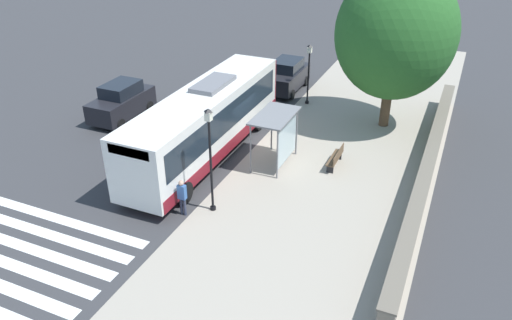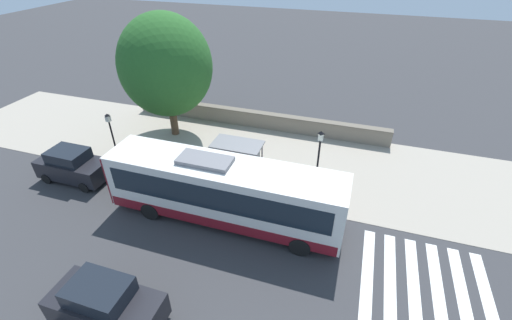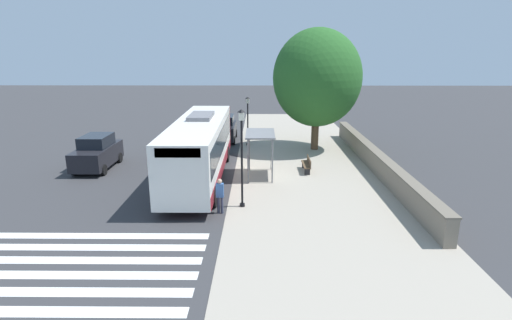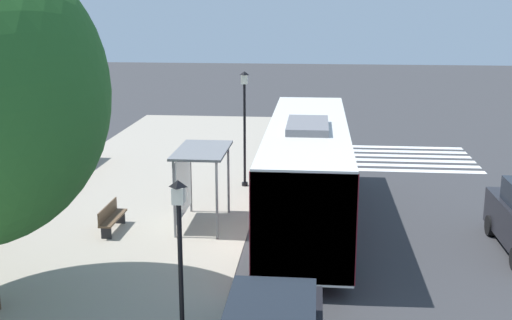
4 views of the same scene
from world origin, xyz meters
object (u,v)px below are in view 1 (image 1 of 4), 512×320
Objects in this scene: parked_car_behind_bus at (287,76)px; pedestrian at (182,195)px; street_lamp_near at (210,153)px; parked_car_far_lane at (122,101)px; bus_shelter at (278,124)px; street_lamp_far at (309,69)px; shade_tree at (396,34)px; bus at (206,121)px; bench at (336,158)px.

pedestrian is at bearing 94.30° from parked_car_behind_bus.
street_lamp_near is 1.08× the size of parked_car_far_lane.
bus_shelter is 1.77× the size of pedestrian.
parked_car_behind_bus is (3.09, -9.47, -1.13)m from bus_shelter.
street_lamp_far is at bearing -89.59° from street_lamp_near.
street_lamp_near is 0.53× the size of shade_tree.
street_lamp_far is at bearing -145.41° from parked_car_far_lane.
pedestrian is (-1.58, 4.98, -0.91)m from bus.
shade_tree reaches higher than bus_shelter.
parked_car_behind_bus is at bearing -71.96° from bus_shelter.
shade_tree is (-7.42, -7.07, 3.33)m from bus.
bench is at bearing -167.08° from bus.
bus is 3.22× the size of street_lamp_far.
pedestrian is (1.96, 5.50, -1.16)m from bus_shelter.
bus is 5.30m from pedestrian.
bus_shelter is 3.26m from bench.
bus_shelter is 10.02m from parked_car_behind_bus.
shade_tree reaches higher than parked_car_far_lane.
shade_tree is at bearing -115.85° from pedestrian.
parked_car_far_lane is (9.14, 6.30, -1.23)m from street_lamp_far.
street_lamp_near is 12.52m from shade_tree.
pedestrian is at bearing 86.26° from street_lamp_far.
street_lamp_near is (1.00, 4.72, 0.61)m from bus_shelter.
pedestrian is 13.40m from street_lamp_far.
bus_shelter is 4.87m from street_lamp_near.
shade_tree is (-3.88, -6.54, 3.08)m from bus_shelter.
street_lamp_far is at bearing -61.44° from bench.
bench is 8.06m from street_lamp_far.
pedestrian is 14.04m from shade_tree.
bus_shelter is at bearing 97.94° from street_lamp_far.
street_lamp_near is 11.27m from parked_car_far_lane.
shade_tree is at bearing 157.19° from parked_car_behind_bus.
pedestrian is 0.39× the size of parked_car_behind_bus.
shade_tree reaches higher than parked_car_behind_bus.
parked_car_far_lane is (6.69, -2.04, -0.86)m from bus.
shade_tree reaches higher than bus.
bus_shelter is at bearing 108.04° from parked_car_behind_bus.
parked_car_far_lane is (9.23, -6.24, -1.72)m from street_lamp_near.
parked_car_behind_bus is (2.00, -1.66, -1.25)m from street_lamp_far.
pedestrian reaches higher than bench.
shade_tree is (-1.20, -5.64, 4.71)m from bench.
street_lamp_near reaches higher than bench.
bench is (-2.67, -0.90, -1.63)m from bus_shelter.
street_lamp_far reaches higher than bus_shelter.
bus is 6.52m from bench.
bus is 2.86× the size of parked_car_behind_bus.
bus is at bearing 8.43° from bus_shelter.
bus_shelter is at bearing -101.95° from street_lamp_near.
street_lamp_near is at bearing 145.95° from parked_car_far_lane.
shade_tree is 8.65m from parked_car_behind_bus.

